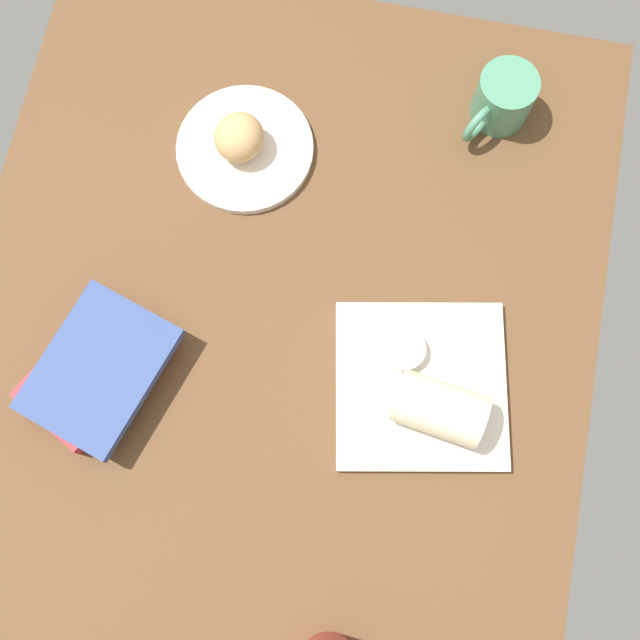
{
  "coord_description": "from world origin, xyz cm",
  "views": [
    {
      "loc": [
        24.84,
        11.21,
        116.3
      ],
      "look_at": [
        -1.86,
        5.97,
        7.0
      ],
      "focal_mm": 45.87,
      "sensor_mm": 36.0,
      "label": 1
    }
  ],
  "objects_px": {
    "scone_pastry": "(239,137)",
    "sauce_cup": "(404,350)",
    "round_plate": "(245,149)",
    "second_mug": "(502,99)",
    "book_stack": "(96,370)",
    "breakfast_wrap": "(440,409)",
    "square_plate": "(421,386)"
  },
  "relations": [
    {
      "from": "scone_pastry",
      "to": "round_plate",
      "type": "bearing_deg",
      "value": 105.76
    },
    {
      "from": "round_plate",
      "to": "breakfast_wrap",
      "type": "relative_size",
      "value": 1.73
    },
    {
      "from": "sauce_cup",
      "to": "book_stack",
      "type": "xyz_separation_m",
      "value": [
        0.11,
        -0.41,
        0.0
      ]
    },
    {
      "from": "sauce_cup",
      "to": "second_mug",
      "type": "distance_m",
      "value": 0.4
    },
    {
      "from": "second_mug",
      "to": "square_plate",
      "type": "bearing_deg",
      "value": -5.86
    },
    {
      "from": "round_plate",
      "to": "second_mug",
      "type": "distance_m",
      "value": 0.38
    },
    {
      "from": "breakfast_wrap",
      "to": "round_plate",
      "type": "bearing_deg",
      "value": 53.84
    },
    {
      "from": "round_plate",
      "to": "scone_pastry",
      "type": "relative_size",
      "value": 2.72
    },
    {
      "from": "breakfast_wrap",
      "to": "second_mug",
      "type": "bearing_deg",
      "value": 6.03
    },
    {
      "from": "sauce_cup",
      "to": "second_mug",
      "type": "relative_size",
      "value": 0.48
    },
    {
      "from": "book_stack",
      "to": "second_mug",
      "type": "height_order",
      "value": "second_mug"
    },
    {
      "from": "sauce_cup",
      "to": "breakfast_wrap",
      "type": "height_order",
      "value": "breakfast_wrap"
    },
    {
      "from": "round_plate",
      "to": "breakfast_wrap",
      "type": "xyz_separation_m",
      "value": [
        0.33,
        0.34,
        0.04
      ]
    },
    {
      "from": "round_plate",
      "to": "book_stack",
      "type": "distance_m",
      "value": 0.39
    },
    {
      "from": "scone_pastry",
      "to": "square_plate",
      "type": "distance_m",
      "value": 0.44
    },
    {
      "from": "round_plate",
      "to": "sauce_cup",
      "type": "distance_m",
      "value": 0.38
    },
    {
      "from": "round_plate",
      "to": "second_mug",
      "type": "relative_size",
      "value": 1.68
    },
    {
      "from": "scone_pastry",
      "to": "sauce_cup",
      "type": "bearing_deg",
      "value": 48.09
    },
    {
      "from": "sauce_cup",
      "to": "breakfast_wrap",
      "type": "relative_size",
      "value": 0.5
    },
    {
      "from": "round_plate",
      "to": "book_stack",
      "type": "relative_size",
      "value": 0.86
    },
    {
      "from": "square_plate",
      "to": "book_stack",
      "type": "relative_size",
      "value": 0.99
    },
    {
      "from": "breakfast_wrap",
      "to": "square_plate",
      "type": "bearing_deg",
      "value": 45.83
    },
    {
      "from": "scone_pastry",
      "to": "book_stack",
      "type": "bearing_deg",
      "value": -18.0
    },
    {
      "from": "round_plate",
      "to": "scone_pastry",
      "type": "height_order",
      "value": "scone_pastry"
    },
    {
      "from": "round_plate",
      "to": "book_stack",
      "type": "xyz_separation_m",
      "value": [
        0.37,
        -0.12,
        0.02
      ]
    },
    {
      "from": "scone_pastry",
      "to": "sauce_cup",
      "type": "height_order",
      "value": "scone_pastry"
    },
    {
      "from": "breakfast_wrap",
      "to": "book_stack",
      "type": "relative_size",
      "value": 0.5
    },
    {
      "from": "scone_pastry",
      "to": "book_stack",
      "type": "height_order",
      "value": "scone_pastry"
    },
    {
      "from": "book_stack",
      "to": "square_plate",
      "type": "bearing_deg",
      "value": 98.77
    },
    {
      "from": "sauce_cup",
      "to": "square_plate",
      "type": "bearing_deg",
      "value": 37.47
    },
    {
      "from": "square_plate",
      "to": "sauce_cup",
      "type": "xyz_separation_m",
      "value": [
        -0.04,
        -0.03,
        0.02
      ]
    },
    {
      "from": "sauce_cup",
      "to": "second_mug",
      "type": "xyz_separation_m",
      "value": [
        -0.39,
        0.08,
        0.02
      ]
    }
  ]
}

